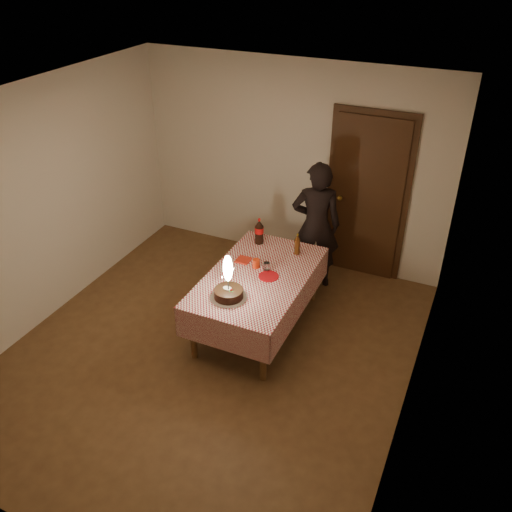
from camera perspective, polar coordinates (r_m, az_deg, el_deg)
name	(u,v)px	position (r m, az deg, el deg)	size (l,w,h in m)	color
ground	(210,353)	(5.83, -4.85, -10.12)	(4.00, 4.50, 0.01)	brown
room_shell	(209,210)	(4.94, -4.93, 4.86)	(4.04, 4.54, 2.62)	beige
dining_table	(258,283)	(5.80, 0.20, -2.82)	(1.02, 1.72, 0.68)	brown
birthday_cake	(228,288)	(5.37, -2.92, -3.39)	(0.37, 0.37, 0.49)	white
red_plate	(269,276)	(5.73, 1.33, -2.15)	(0.22, 0.22, 0.01)	#A80B12
red_cup	(256,263)	(5.86, 0.02, -0.78)	(0.08, 0.08, 0.10)	#BA280C
clear_cup	(267,266)	(5.82, 1.13, -1.11)	(0.07, 0.07, 0.09)	silver
napkin_stack	(243,260)	(6.00, -1.33, -0.43)	(0.15, 0.15, 0.02)	#B02314
cola_bottle	(259,231)	(6.27, 0.34, 2.61)	(0.10, 0.10, 0.32)	black
amber_bottle_right	(297,245)	(6.09, 4.36, 1.21)	(0.06, 0.06, 0.25)	#53290E
photographer	(316,225)	(6.50, 6.32, 3.22)	(0.68, 0.56, 1.61)	black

